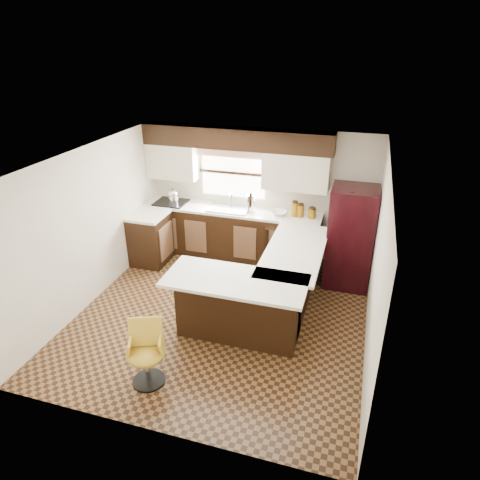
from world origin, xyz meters
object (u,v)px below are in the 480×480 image
(refrigerator, at_px, (350,237))
(bar_chair, at_px, (146,355))
(peninsula_return, at_px, (239,307))
(peninsula_long, at_px, (290,278))

(refrigerator, relative_size, bar_chair, 2.08)
(bar_chair, bearing_deg, refrigerator, 33.29)
(peninsula_return, distance_m, bar_chair, 1.45)
(peninsula_long, relative_size, peninsula_return, 1.18)
(peninsula_return, xyz_separation_m, refrigerator, (1.34, 1.85, 0.40))
(peninsula_return, height_order, refrigerator, refrigerator)
(peninsula_long, relative_size, refrigerator, 1.15)
(peninsula_long, xyz_separation_m, peninsula_return, (-0.53, -0.97, 0.00))
(bar_chair, bearing_deg, peninsula_return, 35.04)
(bar_chair, bearing_deg, peninsula_long, 37.09)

